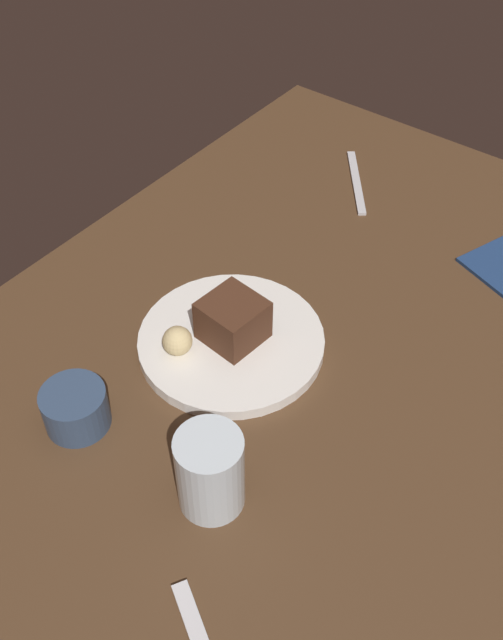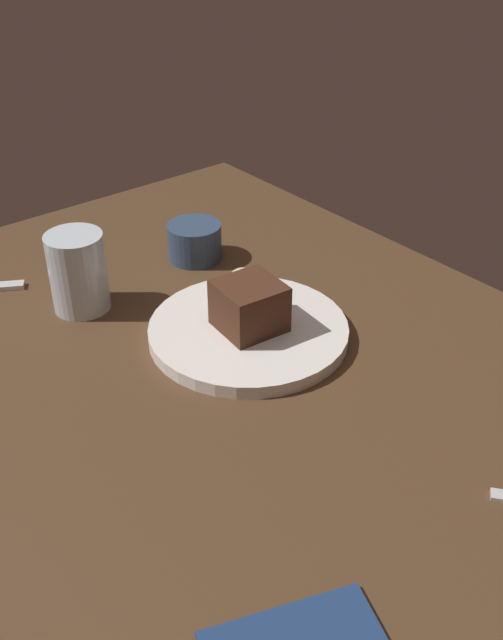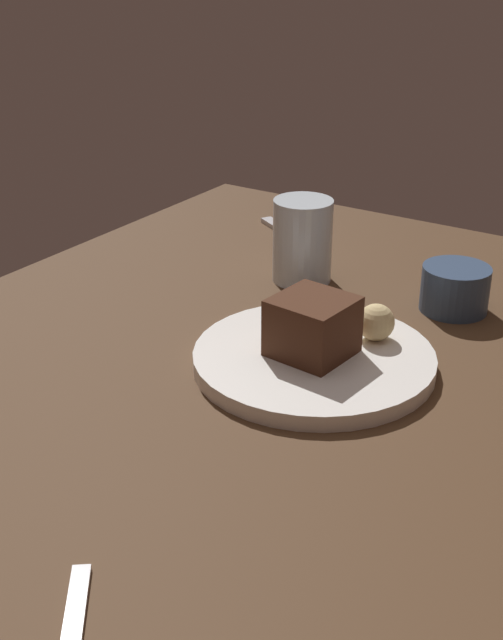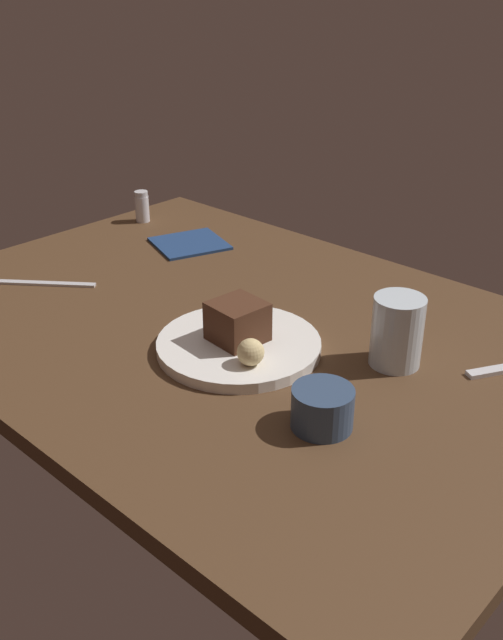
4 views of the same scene
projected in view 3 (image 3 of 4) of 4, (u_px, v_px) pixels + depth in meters
dining_table at (228, 393)px, 88.88cm from camera, size 120.00×84.00×3.00cm
dessert_plate at (314, 359)px, 90.62cm from camera, size 26.27×26.27×1.78cm
chocolate_cake_slice at (313, 326)px, 88.65cm from camera, size 8.47×8.56×6.40cm
bread_roll at (376, 322)px, 92.16cm from camera, size 4.14×4.14×4.14cm
water_glass at (302, 241)px, 110.64cm from camera, size 7.90×7.90×11.16cm
coffee_cup at (455, 289)px, 103.05cm from camera, size 8.40×8.40×5.71cm
dessert_spoon at (288, 233)px, 128.81cm from camera, size 9.04×13.90×0.70cm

